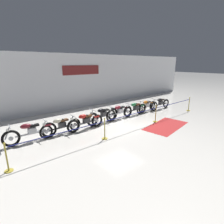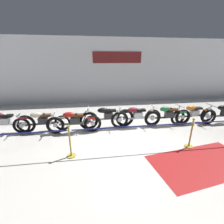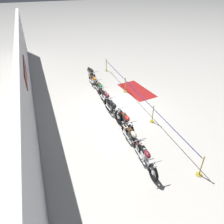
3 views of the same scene
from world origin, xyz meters
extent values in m
plane|color=silver|center=(0.00, 0.00, 0.00)|extent=(120.00, 120.00, 0.00)
cube|color=white|center=(0.00, 5.12, 2.10)|extent=(28.00, 0.25, 4.20)
cube|color=maroon|center=(0.52, 4.98, 2.97)|extent=(3.21, 0.04, 0.70)
torus|color=black|center=(-5.55, 0.78, 0.38)|extent=(0.76, 0.15, 0.76)
torus|color=black|center=(-3.92, 0.71, 0.38)|extent=(0.76, 0.15, 0.76)
cylinder|color=silver|center=(-5.55, 0.78, 0.38)|extent=(0.18, 0.09, 0.18)
cylinder|color=silver|center=(-3.92, 0.71, 0.38)|extent=(0.18, 0.09, 0.18)
cylinder|color=silver|center=(-5.64, 0.78, 0.66)|extent=(0.31, 0.07, 0.59)
cube|color=silver|center=(-4.68, 0.74, 0.54)|extent=(0.37, 0.24, 0.26)
cylinder|color=silver|center=(-4.72, 0.74, 0.74)|extent=(0.18, 0.12, 0.24)
cylinder|color=silver|center=(-4.64, 0.74, 0.74)|extent=(0.18, 0.12, 0.24)
cylinder|color=silver|center=(-4.38, 0.87, 0.40)|extent=(0.70, 0.10, 0.07)
cube|color=#ADAFB5|center=(-4.73, 0.74, 0.40)|extent=(1.31, 0.12, 0.06)
ellipsoid|color=maroon|center=(-4.91, 0.75, 0.80)|extent=(0.47, 0.24, 0.22)
cube|color=black|center=(-4.55, 0.73, 0.76)|extent=(0.41, 0.22, 0.09)
cube|color=maroon|center=(-3.97, 0.71, 0.65)|extent=(0.33, 0.17, 0.08)
cylinder|color=silver|center=(-5.53, 0.78, 0.93)|extent=(0.06, 0.62, 0.04)
sphere|color=silver|center=(-5.61, 0.78, 0.79)|extent=(0.14, 0.14, 0.14)
torus|color=black|center=(-4.07, 0.68, 0.33)|extent=(0.67, 0.12, 0.66)
torus|color=black|center=(-2.50, 0.74, 0.33)|extent=(0.67, 0.12, 0.66)
cylinder|color=silver|center=(-4.07, 0.68, 0.33)|extent=(0.16, 0.09, 0.16)
cylinder|color=silver|center=(-2.50, 0.74, 0.33)|extent=(0.16, 0.09, 0.16)
cylinder|color=silver|center=(-4.16, 0.67, 0.61)|extent=(0.31, 0.07, 0.59)
cube|color=#2D2D30|center=(-3.24, 0.71, 0.49)|extent=(0.37, 0.23, 0.26)
cylinder|color=#2D2D30|center=(-3.28, 0.71, 0.69)|extent=(0.18, 0.12, 0.24)
cylinder|color=#2D2D30|center=(-3.20, 0.71, 0.69)|extent=(0.18, 0.12, 0.24)
cylinder|color=silver|center=(-2.94, 0.86, 0.35)|extent=(0.70, 0.10, 0.07)
cube|color=black|center=(-3.29, 0.71, 0.35)|extent=(1.26, 0.11, 0.06)
ellipsoid|color=beige|center=(-3.47, 0.70, 0.75)|extent=(0.47, 0.24, 0.22)
cube|color=#4C2D19|center=(-3.11, 0.71, 0.71)|extent=(0.41, 0.22, 0.09)
cube|color=beige|center=(-2.55, 0.74, 0.57)|extent=(0.33, 0.17, 0.08)
cylinder|color=silver|center=(-4.05, 0.68, 0.88)|extent=(0.06, 0.62, 0.04)
sphere|color=silver|center=(-4.13, 0.67, 0.74)|extent=(0.14, 0.14, 0.14)
torus|color=black|center=(-2.74, 0.49, 0.36)|extent=(0.71, 0.13, 0.71)
torus|color=black|center=(-1.26, 0.46, 0.36)|extent=(0.71, 0.13, 0.71)
cylinder|color=silver|center=(-2.74, 0.49, 0.36)|extent=(0.17, 0.08, 0.17)
cylinder|color=silver|center=(-1.26, 0.46, 0.36)|extent=(0.17, 0.08, 0.17)
cylinder|color=silver|center=(-2.83, 0.49, 0.64)|extent=(0.30, 0.06, 0.59)
cube|color=#2D2D30|center=(-1.95, 0.47, 0.52)|extent=(0.36, 0.23, 0.26)
cylinder|color=#2D2D30|center=(-1.99, 0.47, 0.72)|extent=(0.18, 0.11, 0.24)
cylinder|color=#2D2D30|center=(-1.91, 0.47, 0.72)|extent=(0.18, 0.11, 0.24)
cylinder|color=silver|center=(-1.64, 0.61, 0.38)|extent=(0.70, 0.08, 0.07)
cube|color=#47474C|center=(-2.00, 0.47, 0.38)|extent=(1.19, 0.08, 0.06)
ellipsoid|color=#B21E19|center=(-2.18, 0.48, 0.78)|extent=(0.46, 0.23, 0.22)
cube|color=#4C2D19|center=(-1.82, 0.47, 0.74)|extent=(0.40, 0.21, 0.09)
cube|color=#B21E19|center=(-1.31, 0.46, 0.61)|extent=(0.32, 0.17, 0.08)
cylinder|color=silver|center=(-2.72, 0.49, 0.91)|extent=(0.05, 0.62, 0.04)
sphere|color=silver|center=(-2.80, 0.49, 0.77)|extent=(0.14, 0.14, 0.14)
torus|color=black|center=(-1.42, 0.66, 0.40)|extent=(0.81, 0.18, 0.81)
torus|color=black|center=(0.16, 0.76, 0.40)|extent=(0.81, 0.18, 0.81)
cylinder|color=silver|center=(-1.42, 0.66, 0.40)|extent=(0.19, 0.09, 0.19)
cylinder|color=silver|center=(0.16, 0.76, 0.40)|extent=(0.19, 0.09, 0.19)
cylinder|color=silver|center=(-1.51, 0.65, 0.69)|extent=(0.31, 0.08, 0.59)
cube|color=#2D2D30|center=(-0.58, 0.71, 0.56)|extent=(0.37, 0.24, 0.26)
cylinder|color=#2D2D30|center=(-0.62, 0.71, 0.76)|extent=(0.19, 0.12, 0.24)
cylinder|color=#2D2D30|center=(-0.54, 0.72, 0.76)|extent=(0.19, 0.12, 0.24)
cylinder|color=silver|center=(-0.29, 0.87, 0.42)|extent=(0.70, 0.12, 0.07)
cube|color=#ADAFB5|center=(-0.63, 0.71, 0.42)|extent=(1.26, 0.14, 0.06)
ellipsoid|color=black|center=(-0.81, 0.70, 0.82)|extent=(0.47, 0.25, 0.22)
cube|color=black|center=(-0.45, 0.72, 0.78)|extent=(0.41, 0.23, 0.09)
cube|color=black|center=(0.11, 0.76, 0.69)|extent=(0.33, 0.18, 0.08)
cylinder|color=silver|center=(-1.40, 0.66, 0.95)|extent=(0.08, 0.62, 0.04)
sphere|color=silver|center=(-1.48, 0.65, 0.81)|extent=(0.14, 0.14, 0.14)
torus|color=black|center=(-0.10, 0.63, 0.38)|extent=(0.77, 0.15, 0.76)
torus|color=black|center=(1.41, 0.70, 0.38)|extent=(0.77, 0.15, 0.76)
cylinder|color=silver|center=(-0.10, 0.63, 0.38)|extent=(0.19, 0.09, 0.18)
cylinder|color=silver|center=(1.41, 0.70, 0.38)|extent=(0.19, 0.09, 0.18)
cylinder|color=silver|center=(-0.19, 0.62, 0.66)|extent=(0.31, 0.07, 0.59)
cube|color=silver|center=(0.71, 0.67, 0.54)|extent=(0.37, 0.24, 0.26)
cylinder|color=silver|center=(0.67, 0.66, 0.74)|extent=(0.18, 0.12, 0.24)
cylinder|color=silver|center=(0.75, 0.67, 0.74)|extent=(0.18, 0.12, 0.24)
cylinder|color=silver|center=(1.00, 0.82, 0.40)|extent=(0.70, 0.10, 0.07)
cube|color=#ADAFB5|center=(0.66, 0.66, 0.40)|extent=(1.21, 0.12, 0.06)
ellipsoid|color=maroon|center=(0.48, 0.65, 0.80)|extent=(0.47, 0.24, 0.22)
cube|color=black|center=(0.84, 0.67, 0.76)|extent=(0.41, 0.22, 0.09)
cube|color=maroon|center=(1.36, 0.70, 0.66)|extent=(0.33, 0.17, 0.08)
cylinder|color=silver|center=(-0.08, 0.63, 0.93)|extent=(0.07, 0.62, 0.04)
sphere|color=silver|center=(-0.16, 0.62, 0.79)|extent=(0.14, 0.14, 0.14)
torus|color=black|center=(1.38, 0.63, 0.36)|extent=(0.72, 0.14, 0.72)
torus|color=black|center=(2.82, 0.62, 0.36)|extent=(0.72, 0.14, 0.72)
cylinder|color=silver|center=(1.38, 0.63, 0.36)|extent=(0.17, 0.08, 0.17)
cylinder|color=silver|center=(2.82, 0.62, 0.36)|extent=(0.17, 0.08, 0.17)
cylinder|color=silver|center=(1.29, 0.63, 0.64)|extent=(0.30, 0.06, 0.59)
cube|color=#2D2D30|center=(2.15, 0.63, 0.52)|extent=(0.36, 0.22, 0.26)
cylinder|color=#2D2D30|center=(2.10, 0.63, 0.72)|extent=(0.18, 0.11, 0.24)
cylinder|color=#2D2D30|center=(2.19, 0.63, 0.72)|extent=(0.18, 0.11, 0.24)
cylinder|color=silver|center=(2.45, 0.76, 0.38)|extent=(0.70, 0.08, 0.07)
cube|color=black|center=(2.10, 0.63, 0.38)|extent=(1.15, 0.07, 0.06)
ellipsoid|color=#1E6B38|center=(1.92, 0.63, 0.78)|extent=(0.46, 0.22, 0.22)
cube|color=#4C2D19|center=(2.28, 0.62, 0.74)|extent=(0.40, 0.20, 0.09)
cube|color=#1E6B38|center=(2.77, 0.62, 0.61)|extent=(0.32, 0.16, 0.08)
cylinder|color=silver|center=(1.40, 0.63, 0.91)|extent=(0.04, 0.62, 0.04)
sphere|color=silver|center=(1.32, 0.63, 0.77)|extent=(0.14, 0.14, 0.14)
torus|color=black|center=(2.58, 0.63, 0.35)|extent=(0.70, 0.16, 0.69)
torus|color=black|center=(4.13, 0.73, 0.35)|extent=(0.70, 0.16, 0.69)
cylinder|color=silver|center=(2.58, 0.63, 0.35)|extent=(0.17, 0.09, 0.16)
cylinder|color=silver|center=(4.13, 0.73, 0.35)|extent=(0.17, 0.09, 0.16)
cylinder|color=silver|center=(2.49, 0.62, 0.63)|extent=(0.31, 0.08, 0.59)
cube|color=silver|center=(3.41, 0.68, 0.51)|extent=(0.37, 0.24, 0.26)
cylinder|color=silver|center=(3.36, 0.68, 0.71)|extent=(0.19, 0.12, 0.24)
cylinder|color=silver|center=(3.45, 0.68, 0.71)|extent=(0.19, 0.12, 0.24)
cylinder|color=silver|center=(3.70, 0.84, 0.37)|extent=(0.70, 0.12, 0.07)
cube|color=black|center=(3.36, 0.68, 0.37)|extent=(1.24, 0.14, 0.06)
ellipsoid|color=orange|center=(3.18, 0.66, 0.77)|extent=(0.47, 0.25, 0.22)
cube|color=black|center=(3.54, 0.69, 0.73)|extent=(0.41, 0.23, 0.09)
cube|color=orange|center=(4.08, 0.72, 0.59)|extent=(0.33, 0.18, 0.08)
cylinder|color=silver|center=(2.60, 0.63, 0.90)|extent=(0.08, 0.62, 0.04)
sphere|color=silver|center=(2.52, 0.62, 0.76)|extent=(0.14, 0.14, 0.14)
torus|color=black|center=(4.01, 0.48, 0.36)|extent=(0.71, 0.11, 0.71)
torus|color=black|center=(5.56, 0.48, 0.36)|extent=(0.71, 0.11, 0.71)
cylinder|color=silver|center=(4.01, 0.48, 0.36)|extent=(0.17, 0.08, 0.17)
cylinder|color=silver|center=(5.56, 0.48, 0.36)|extent=(0.17, 0.08, 0.17)
cylinder|color=silver|center=(3.92, 0.48, 0.64)|extent=(0.30, 0.06, 0.59)
cube|color=#2D2D30|center=(4.84, 0.48, 0.52)|extent=(0.36, 0.22, 0.26)
cylinder|color=#2D2D30|center=(4.79, 0.48, 0.72)|extent=(0.18, 0.11, 0.24)
cylinder|color=#2D2D30|center=(4.88, 0.48, 0.72)|extent=(0.18, 0.11, 0.24)
cylinder|color=silver|center=(5.13, 0.62, 0.38)|extent=(0.70, 0.07, 0.07)
cube|color=#47474C|center=(4.79, 0.48, 0.38)|extent=(1.24, 0.06, 0.06)
ellipsoid|color=black|center=(4.61, 0.48, 0.78)|extent=(0.46, 0.22, 0.22)
cube|color=black|center=(4.97, 0.48, 0.74)|extent=(0.40, 0.20, 0.09)
cube|color=black|center=(5.51, 0.48, 0.61)|extent=(0.32, 0.16, 0.08)
cylinder|color=silver|center=(4.03, 0.48, 0.91)|extent=(0.04, 0.62, 0.04)
sphere|color=silver|center=(3.95, 0.48, 0.77)|extent=(0.14, 0.14, 0.14)
cylinder|color=gold|center=(-6.02, -1.17, 0.01)|extent=(0.28, 0.28, 0.03)
cylinder|color=gold|center=(-6.02, -1.17, 0.50)|extent=(0.05, 0.05, 0.95)
sphere|color=gold|center=(-6.02, -1.17, 1.01)|extent=(0.08, 0.08, 0.08)
cylinder|color=navy|center=(-3.99, -1.17, 0.88)|extent=(3.91, 0.04, 0.04)
cylinder|color=navy|center=(0.01, -1.17, 0.88)|extent=(3.77, 0.04, 0.04)
cylinder|color=navy|center=(4.03, -1.17, 0.88)|extent=(3.93, 0.04, 0.04)
cylinder|color=gold|center=(-1.95, -1.17, 0.01)|extent=(0.28, 0.28, 0.03)
cylinder|color=gold|center=(-1.95, -1.17, 0.50)|extent=(0.05, 0.05, 0.95)
sphere|color=gold|center=(-1.95, -1.17, 1.01)|extent=(0.08, 0.08, 0.08)
cylinder|color=gold|center=(1.98, -1.17, 0.01)|extent=(0.28, 0.28, 0.03)
cylinder|color=gold|center=(1.98, -1.17, 0.50)|extent=(0.05, 0.05, 0.95)
sphere|color=gold|center=(1.98, -1.17, 1.01)|extent=(0.08, 0.08, 0.08)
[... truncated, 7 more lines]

